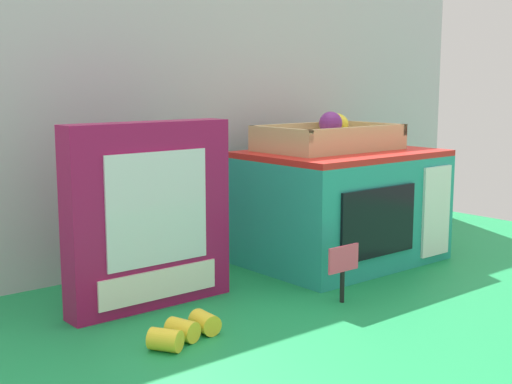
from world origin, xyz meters
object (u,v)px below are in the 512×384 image
loose_toy_banana (185,331)px  loose_toy_apple (417,223)px  toy_microwave (341,206)px  food_groups_crate (330,139)px  price_sign (343,265)px  cookie_set_box (150,216)px

loose_toy_banana → loose_toy_apple: size_ratio=2.05×
toy_microwave → food_groups_crate: (-0.00, 0.04, 0.14)m
price_sign → loose_toy_apple: size_ratio=1.60×
food_groups_crate → loose_toy_apple: bearing=2.5°
loose_toy_banana → cookie_set_box: bearing=74.2°
toy_microwave → price_sign: 0.29m
food_groups_crate → loose_toy_banana: food_groups_crate is taller
cookie_set_box → loose_toy_apple: (0.79, 0.05, -0.12)m
cookie_set_box → price_sign: cookie_set_box is taller
toy_microwave → loose_toy_apple: toy_microwave is taller
cookie_set_box → loose_toy_banana: cookie_set_box is taller
toy_microwave → cookie_set_box: cookie_set_box is taller
food_groups_crate → cookie_set_box: size_ratio=0.93×
food_groups_crate → cookie_set_box: 0.48m
loose_toy_banana → loose_toy_apple: (0.84, 0.23, 0.02)m
toy_microwave → price_sign: size_ratio=3.94×
loose_toy_banana → loose_toy_apple: loose_toy_apple is taller
toy_microwave → cookie_set_box: (-0.47, -0.00, 0.04)m
toy_microwave → price_sign: bearing=-135.7°
loose_toy_apple → price_sign: bearing=-154.9°
loose_toy_apple → loose_toy_banana: bearing=-165.0°
toy_microwave → cookie_set_box: size_ratio=1.27×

